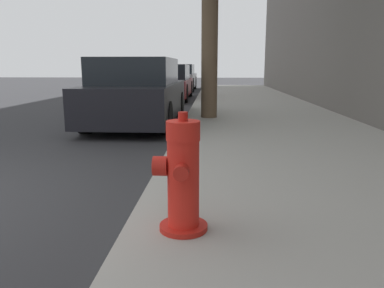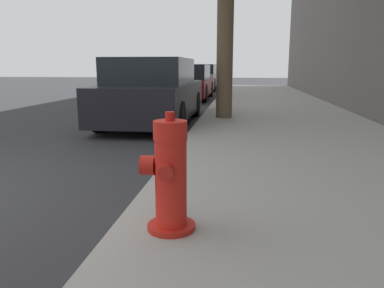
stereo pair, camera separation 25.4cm
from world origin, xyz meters
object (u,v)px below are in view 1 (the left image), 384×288
(fire_hydrant, at_px, (182,178))
(parked_car_mid, at_px, (168,83))
(parked_car_near, at_px, (138,93))
(parked_car_far, at_px, (178,78))

(fire_hydrant, distance_m, parked_car_mid, 12.11)
(parked_car_near, distance_m, parked_car_mid, 6.36)
(fire_hydrant, height_order, parked_car_far, parked_car_far)
(fire_hydrant, xyz_separation_m, parked_car_mid, (-1.57, 12.01, 0.12))
(parked_car_mid, bearing_deg, parked_car_near, -88.82)
(parked_car_mid, relative_size, parked_car_far, 1.01)
(parked_car_near, bearing_deg, parked_car_far, 91.27)
(fire_hydrant, height_order, parked_car_near, parked_car_near)
(parked_car_mid, bearing_deg, fire_hydrant, -82.57)
(parked_car_mid, height_order, parked_car_far, parked_car_far)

